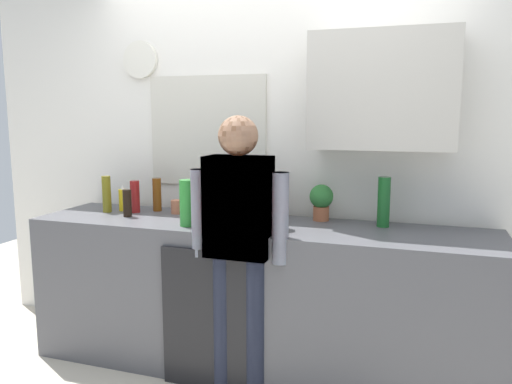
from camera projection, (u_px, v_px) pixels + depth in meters
kitchen_counter at (256, 297)px, 3.12m from camera, size 2.87×0.64×0.94m
dishwasher_panel at (207, 321)px, 2.88m from camera, size 0.56×0.02×0.84m
back_wall_assembly at (286, 151)px, 3.34m from camera, size 4.47×0.42×2.60m
coffee_maker at (256, 195)px, 3.25m from camera, size 0.20×0.20×0.33m
bottle_clear_soda at (187, 203)px, 2.98m from camera, size 0.09×0.09×0.28m
bottle_green_wine at (384, 202)px, 2.96m from camera, size 0.07×0.07×0.30m
bottle_olive_oil at (107, 194)px, 3.41m from camera, size 0.06×0.06×0.25m
bottle_amber_beer at (157, 195)px, 3.45m from camera, size 0.06×0.06×0.23m
bottle_dark_sauce at (127, 203)px, 3.26m from camera, size 0.06×0.06×0.18m
bottle_red_vinegar at (135, 197)px, 3.40m from camera, size 0.06×0.06×0.22m
cup_terracotta_mug at (177, 207)px, 3.37m from camera, size 0.08×0.08×0.09m
potted_plant at (321, 200)px, 3.14m from camera, size 0.15×0.15×0.23m
dish_soap at (123, 200)px, 3.47m from camera, size 0.06×0.06×0.18m
storage_canister at (274, 214)px, 2.92m from camera, size 0.14×0.14×0.17m
person_at_sink at (239, 234)px, 2.77m from camera, size 0.57×0.22×1.60m
person_guest at (239, 234)px, 2.77m from camera, size 0.57×0.22×1.60m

